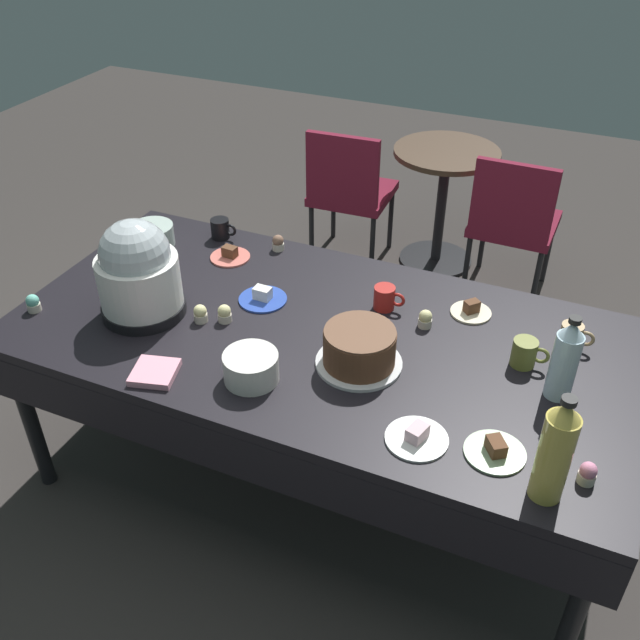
% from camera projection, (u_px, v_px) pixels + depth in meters
% --- Properties ---
extents(ground, '(9.00, 9.00, 0.00)m').
position_uv_depth(ground, '(320.00, 476.00, 2.94)').
color(ground, '#383330').
extents(potluck_table, '(2.20, 1.10, 0.75)m').
position_uv_depth(potluck_table, '(320.00, 345.00, 2.54)').
color(potluck_table, black).
rests_on(potluck_table, ground).
extents(frosted_layer_cake, '(0.29, 0.29, 0.14)m').
position_uv_depth(frosted_layer_cake, '(359.00, 348.00, 2.32)').
color(frosted_layer_cake, silver).
rests_on(frosted_layer_cake, potluck_table).
extents(slow_cooker, '(0.31, 0.31, 0.37)m').
position_uv_depth(slow_cooker, '(138.00, 272.00, 2.51)').
color(slow_cooker, black).
rests_on(slow_cooker, potluck_table).
extents(glass_salad_bowl, '(0.18, 0.18, 0.09)m').
position_uv_depth(glass_salad_bowl, '(152.00, 235.00, 2.99)').
color(glass_salad_bowl, '#B2C6BC').
rests_on(glass_salad_bowl, potluck_table).
extents(ceramic_snack_bowl, '(0.18, 0.18, 0.10)m').
position_uv_depth(ceramic_snack_bowl, '(251.00, 367.00, 2.27)').
color(ceramic_snack_bowl, silver).
rests_on(ceramic_snack_bowl, potluck_table).
extents(dessert_plate_cobalt, '(0.18, 0.18, 0.05)m').
position_uv_depth(dessert_plate_cobalt, '(263.00, 297.00, 2.66)').
color(dessert_plate_cobalt, '#2D4CB2').
rests_on(dessert_plate_cobalt, potluck_table).
extents(dessert_plate_coral, '(0.17, 0.17, 0.05)m').
position_uv_depth(dessert_plate_coral, '(230.00, 255.00, 2.92)').
color(dessert_plate_coral, '#E07266').
rests_on(dessert_plate_coral, potluck_table).
extents(dessert_plate_sage, '(0.18, 0.18, 0.05)m').
position_uv_depth(dessert_plate_sage, '(495.00, 450.00, 2.02)').
color(dessert_plate_sage, '#8CA87F').
rests_on(dessert_plate_sage, potluck_table).
extents(dessert_plate_cream, '(0.15, 0.15, 0.05)m').
position_uv_depth(dessert_plate_cream, '(471.00, 310.00, 2.59)').
color(dessert_plate_cream, beige).
rests_on(dessert_plate_cream, potluck_table).
extents(dessert_plate_white, '(0.19, 0.19, 0.05)m').
position_uv_depth(dessert_plate_white, '(417.00, 437.00, 2.07)').
color(dessert_plate_white, white).
rests_on(dessert_plate_white, potluck_table).
extents(cupcake_berry, '(0.05, 0.05, 0.07)m').
position_uv_depth(cupcake_berry, '(425.00, 319.00, 2.51)').
color(cupcake_berry, beige).
rests_on(cupcake_berry, potluck_table).
extents(cupcake_rose, '(0.05, 0.05, 0.07)m').
position_uv_depth(cupcake_rose, '(278.00, 243.00, 2.96)').
color(cupcake_rose, beige).
rests_on(cupcake_rose, potluck_table).
extents(cupcake_mint, '(0.05, 0.05, 0.07)m').
position_uv_depth(cupcake_mint, '(225.00, 314.00, 2.54)').
color(cupcake_mint, beige).
rests_on(cupcake_mint, potluck_table).
extents(cupcake_cocoa, '(0.05, 0.05, 0.07)m').
position_uv_depth(cupcake_cocoa, '(33.00, 303.00, 2.60)').
color(cupcake_cocoa, beige).
rests_on(cupcake_cocoa, potluck_table).
extents(cupcake_vanilla, '(0.05, 0.05, 0.07)m').
position_uv_depth(cupcake_vanilla, '(200.00, 314.00, 2.54)').
color(cupcake_vanilla, beige).
rests_on(cupcake_vanilla, potluck_table).
extents(cupcake_lemon, '(0.05, 0.05, 0.07)m').
position_uv_depth(cupcake_lemon, '(588.00, 473.00, 1.92)').
color(cupcake_lemon, beige).
rests_on(cupcake_lemon, potluck_table).
extents(soda_bottle_water, '(0.08, 0.08, 0.30)m').
position_uv_depth(soda_bottle_water, '(565.00, 360.00, 2.15)').
color(soda_bottle_water, silver).
rests_on(soda_bottle_water, potluck_table).
extents(soda_bottle_ginger_ale, '(0.09, 0.09, 0.34)m').
position_uv_depth(soda_bottle_ginger_ale, '(555.00, 452.00, 1.81)').
color(soda_bottle_ginger_ale, gold).
rests_on(soda_bottle_ginger_ale, potluck_table).
extents(coffee_mug_black, '(0.12, 0.08, 0.09)m').
position_uv_depth(coffee_mug_black, '(221.00, 229.00, 3.04)').
color(coffee_mug_black, black).
rests_on(coffee_mug_black, potluck_table).
extents(coffee_mug_tan, '(0.12, 0.07, 0.09)m').
position_uv_depth(coffee_mug_tan, '(572.00, 337.00, 2.40)').
color(coffee_mug_tan, tan).
rests_on(coffee_mug_tan, potluck_table).
extents(coffee_mug_olive, '(0.12, 0.08, 0.10)m').
position_uv_depth(coffee_mug_olive, '(525.00, 353.00, 2.33)').
color(coffee_mug_olive, olive).
rests_on(coffee_mug_olive, potluck_table).
extents(coffee_mug_red, '(0.12, 0.08, 0.09)m').
position_uv_depth(coffee_mug_red, '(385.00, 298.00, 2.60)').
color(coffee_mug_red, '#B2231E').
rests_on(coffee_mug_red, potluck_table).
extents(paper_napkin_stack, '(0.17, 0.17, 0.02)m').
position_uv_depth(paper_napkin_stack, '(155.00, 372.00, 2.30)').
color(paper_napkin_stack, pink).
rests_on(paper_napkin_stack, potluck_table).
extents(maroon_chair_left, '(0.46, 0.46, 0.85)m').
position_uv_depth(maroon_chair_left, '(349.00, 188.00, 4.07)').
color(maroon_chair_left, maroon).
rests_on(maroon_chair_left, ground).
extents(maroon_chair_right, '(0.45, 0.45, 0.85)m').
position_uv_depth(maroon_chair_right, '(513.00, 219.00, 3.77)').
color(maroon_chair_right, maroon).
rests_on(maroon_chair_right, ground).
extents(round_cafe_table, '(0.60, 0.60, 0.72)m').
position_uv_depth(round_cafe_table, '(443.00, 186.00, 4.08)').
color(round_cafe_table, '#473323').
rests_on(round_cafe_table, ground).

